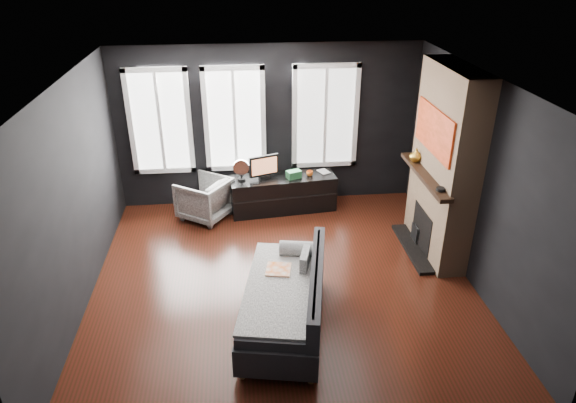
{
  "coord_description": "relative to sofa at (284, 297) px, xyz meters",
  "views": [
    {
      "loc": [
        -0.53,
        -5.67,
        4.07
      ],
      "look_at": [
        0.1,
        0.3,
        1.05
      ],
      "focal_mm": 32.0,
      "sensor_mm": 36.0,
      "label": 1
    }
  ],
  "objects": [
    {
      "name": "floor",
      "position": [
        0.07,
        0.88,
        -0.42
      ],
      "size": [
        5.0,
        5.0,
        0.0
      ],
      "primitive_type": "plane",
      "color": "black",
      "rests_on": "ground"
    },
    {
      "name": "ceiling",
      "position": [
        0.07,
        0.88,
        2.28
      ],
      "size": [
        5.0,
        5.0,
        0.0
      ],
      "primitive_type": "plane",
      "color": "white",
      "rests_on": "ground"
    },
    {
      "name": "wall_back",
      "position": [
        0.07,
        3.38,
        0.93
      ],
      "size": [
        5.0,
        0.02,
        2.7
      ],
      "primitive_type": "cube",
      "color": "black",
      "rests_on": "ground"
    },
    {
      "name": "wall_left",
      "position": [
        -2.43,
        0.88,
        0.93
      ],
      "size": [
        0.02,
        5.0,
        2.7
      ],
      "primitive_type": "cube",
      "color": "black",
      "rests_on": "ground"
    },
    {
      "name": "wall_right",
      "position": [
        2.57,
        0.88,
        0.93
      ],
      "size": [
        0.02,
        5.0,
        2.7
      ],
      "primitive_type": "cube",
      "color": "black",
      "rests_on": "ground"
    },
    {
      "name": "windows",
      "position": [
        -0.38,
        3.34,
        1.96
      ],
      "size": [
        4.0,
        0.16,
        1.76
      ],
      "primitive_type": null,
      "color": "white",
      "rests_on": "wall_back"
    },
    {
      "name": "fireplace",
      "position": [
        2.37,
        1.48,
        0.93
      ],
      "size": [
        0.7,
        1.62,
        2.7
      ],
      "primitive_type": null,
      "color": "#93724C",
      "rests_on": "floor"
    },
    {
      "name": "sofa",
      "position": [
        0.0,
        0.0,
        0.0
      ],
      "size": [
        1.32,
        2.09,
        0.83
      ],
      "primitive_type": null,
      "rotation": [
        0.0,
        0.0,
        -0.19
      ],
      "color": "black",
      "rests_on": "floor"
    },
    {
      "name": "stripe_pillow",
      "position": [
        0.29,
        0.36,
        0.18
      ],
      "size": [
        0.18,
        0.36,
        0.35
      ],
      "primitive_type": "cube",
      "rotation": [
        0.0,
        0.0,
        -0.28
      ],
      "color": "gray",
      "rests_on": "sofa"
    },
    {
      "name": "armchair",
      "position": [
        -1.03,
        2.83,
        -0.04
      ],
      "size": [
        0.97,
        0.98,
        0.75
      ],
      "primitive_type": "imported",
      "rotation": [
        0.0,
        0.0,
        -2.17
      ],
      "color": "white",
      "rests_on": "floor"
    },
    {
      "name": "media_console",
      "position": [
        0.27,
        2.98,
        -0.12
      ],
      "size": [
        1.8,
        0.74,
        0.6
      ],
      "primitive_type": null,
      "rotation": [
        0.0,
        0.0,
        0.11
      ],
      "color": "black",
      "rests_on": "floor"
    },
    {
      "name": "monitor",
      "position": [
        -0.04,
        2.95,
        0.41
      ],
      "size": [
        0.52,
        0.27,
        0.46
      ],
      "primitive_type": null,
      "rotation": [
        0.0,
        0.0,
        0.33
      ],
      "color": "black",
      "rests_on": "media_console"
    },
    {
      "name": "desk_fan",
      "position": [
        -0.41,
        2.92,
        0.37
      ],
      "size": [
        0.27,
        0.27,
        0.37
      ],
      "primitive_type": null,
      "rotation": [
        0.0,
        0.0,
        -0.02
      ],
      "color": "#9E9E9E",
      "rests_on": "media_console"
    },
    {
      "name": "mug",
      "position": [
        0.72,
        2.97,
        0.24
      ],
      "size": [
        0.12,
        0.1,
        0.11
      ],
      "primitive_type": "imported",
      "rotation": [
        0.0,
        0.0,
        -0.15
      ],
      "color": "orange",
      "rests_on": "media_console"
    },
    {
      "name": "book",
      "position": [
        0.91,
        3.08,
        0.29
      ],
      "size": [
        0.15,
        0.08,
        0.22
      ],
      "primitive_type": "imported",
      "rotation": [
        0.0,
        0.0,
        0.39
      ],
      "color": "tan",
      "rests_on": "media_console"
    },
    {
      "name": "storage_box",
      "position": [
        0.45,
        2.92,
        0.25
      ],
      "size": [
        0.26,
        0.21,
        0.12
      ],
      "primitive_type": "cube",
      "rotation": [
        0.0,
        0.0,
        0.34
      ],
      "color": "#28683B",
      "rests_on": "media_console"
    },
    {
      "name": "mantel_vase",
      "position": [
        2.12,
        1.93,
        0.91
      ],
      "size": [
        0.25,
        0.25,
        0.19
      ],
      "primitive_type": "imported",
      "rotation": [
        0.0,
        0.0,
        -0.42
      ],
      "color": "gold",
      "rests_on": "fireplace"
    },
    {
      "name": "mantel_clock",
      "position": [
        2.12,
        0.93,
        0.83
      ],
      "size": [
        0.16,
        0.16,
        0.04
      ],
      "primitive_type": "cylinder",
      "rotation": [
        0.0,
        0.0,
        0.42
      ],
      "color": "black",
      "rests_on": "fireplace"
    }
  ]
}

